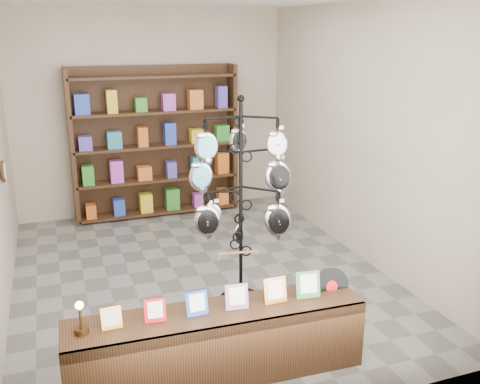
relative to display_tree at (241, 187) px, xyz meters
The scene contains 6 objects.
ground 1.42m from the display_tree, 109.12° to the left, with size 5.00×5.00×0.00m, color slate.
room_envelope 0.98m from the display_tree, 109.12° to the left, with size 5.00×5.00×5.00m.
display_tree is the anchor object (origin of this frame).
front_shelf 1.58m from the display_tree, 118.22° to the right, with size 2.36×0.56×0.83m.
back_shelving 3.01m from the display_tree, 94.64° to the left, with size 2.42×0.36×2.20m.
wall_clocks 2.69m from the display_tree, 145.84° to the left, with size 0.03×0.24×0.84m.
Camera 1 is at (-1.45, -5.38, 2.67)m, focal length 40.00 mm.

